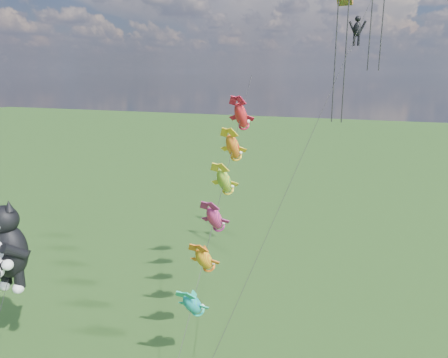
% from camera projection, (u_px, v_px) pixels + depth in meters
% --- Properties ---
extents(cat_kite_rig, '(2.48, 4.04, 9.98)m').
position_uv_depth(cat_kite_rig, '(5.00, 248.00, 24.16)').
color(cat_kite_rig, brown).
rests_on(cat_kite_rig, ground).
extents(fish_windsock_rig, '(1.24, 15.96, 16.50)m').
position_uv_depth(fish_windsock_rig, '(219.00, 200.00, 26.15)').
color(fish_windsock_rig, brown).
rests_on(fish_windsock_rig, ground).
extents(parafoil_rig, '(7.60, 16.28, 25.39)m').
position_uv_depth(parafoil_rig, '(355.00, 29.00, 27.50)').
color(parafoil_rig, brown).
rests_on(parafoil_rig, ground).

